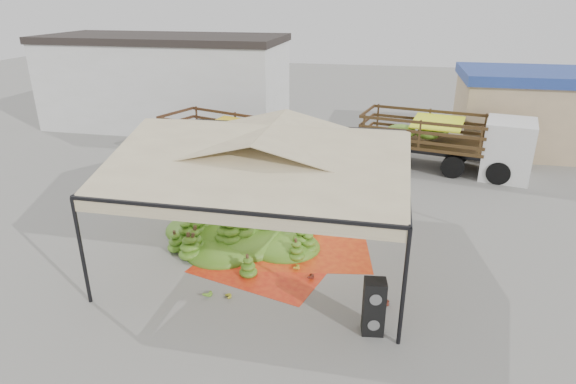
% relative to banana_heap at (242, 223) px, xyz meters
% --- Properties ---
extents(ground, '(90.00, 90.00, 0.00)m').
position_rel_banana_heap_xyz_m(ground, '(1.05, -0.19, -0.61)').
color(ground, slate).
rests_on(ground, ground).
extents(canopy_tent, '(8.10, 8.10, 4.00)m').
position_rel_banana_heap_xyz_m(canopy_tent, '(1.05, -0.19, 2.69)').
color(canopy_tent, black).
rests_on(canopy_tent, ground).
extents(building_white, '(14.30, 6.30, 5.40)m').
position_rel_banana_heap_xyz_m(building_white, '(-8.95, 13.81, 2.10)').
color(building_white, silver).
rests_on(building_white, ground).
extents(building_tan, '(6.30, 5.30, 4.10)m').
position_rel_banana_heap_xyz_m(building_tan, '(11.05, 12.81, 1.46)').
color(building_tan, tan).
rests_on(building_tan, ground).
extents(tarp_left, '(4.58, 4.46, 0.01)m').
position_rel_banana_heap_xyz_m(tarp_left, '(1.19, -1.08, -0.61)').
color(tarp_left, '#E84515').
rests_on(tarp_left, ground).
extents(tarp_right, '(4.31, 4.47, 0.01)m').
position_rel_banana_heap_xyz_m(tarp_right, '(2.20, 0.33, -0.61)').
color(tarp_right, '#E45715').
rests_on(tarp_right, ground).
extents(banana_heap, '(7.08, 6.54, 1.22)m').
position_rel_banana_heap_xyz_m(banana_heap, '(0.00, 0.00, 0.00)').
color(banana_heap, '#396E17').
rests_on(banana_heap, ground).
extents(hand_yellow_a, '(0.45, 0.37, 0.20)m').
position_rel_banana_heap_xyz_m(hand_yellow_a, '(2.02, -1.44, -0.51)').
color(hand_yellow_a, '#AC9A22').
rests_on(hand_yellow_a, ground).
extents(hand_yellow_b, '(0.49, 0.48, 0.17)m').
position_rel_banana_heap_xyz_m(hand_yellow_b, '(0.53, -3.33, -0.52)').
color(hand_yellow_b, '#AEA022').
rests_on(hand_yellow_b, ground).
extents(hand_red_a, '(0.58, 0.51, 0.22)m').
position_rel_banana_heap_xyz_m(hand_red_a, '(4.63, -2.71, -0.50)').
color(hand_red_a, '#531D13').
rests_on(hand_red_a, ground).
extents(hand_red_b, '(0.45, 0.38, 0.20)m').
position_rel_banana_heap_xyz_m(hand_red_b, '(2.52, -1.86, -0.51)').
color(hand_red_b, '#511812').
rests_on(hand_red_b, ground).
extents(hand_green, '(0.53, 0.48, 0.20)m').
position_rel_banana_heap_xyz_m(hand_green, '(-0.05, -3.28, -0.51)').
color(hand_green, '#397418').
rests_on(hand_green, ground).
extents(hanging_bunches, '(1.74, 0.24, 0.20)m').
position_rel_banana_heap_xyz_m(hanging_bunches, '(3.25, -1.49, 2.01)').
color(hanging_bunches, '#5A811A').
rests_on(hanging_bunches, ground).
extents(speaker_stack, '(0.57, 0.51, 1.43)m').
position_rel_banana_heap_xyz_m(speaker_stack, '(4.43, -3.89, 0.10)').
color(speaker_stack, black).
rests_on(speaker_stack, ground).
extents(banana_leaves, '(0.96, 1.36, 3.70)m').
position_rel_banana_heap_xyz_m(banana_leaves, '(-2.48, 2.10, -0.61)').
color(banana_leaves, '#3C7C21').
rests_on(banana_leaves, ground).
extents(vendor, '(0.80, 0.62, 1.94)m').
position_rel_banana_heap_xyz_m(vendor, '(2.84, 5.09, 0.36)').
color(vendor, gray).
rests_on(vendor, ground).
extents(truck_left, '(7.55, 4.71, 2.45)m').
position_rel_banana_heap_xyz_m(truck_left, '(-2.03, 6.41, 0.90)').
color(truck_left, '#4B2E19').
rests_on(truck_left, ground).
extents(truck_right, '(7.78, 4.06, 2.55)m').
position_rel_banana_heap_xyz_m(truck_right, '(7.32, 8.77, 0.96)').
color(truck_right, '#463517').
rests_on(truck_right, ground).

